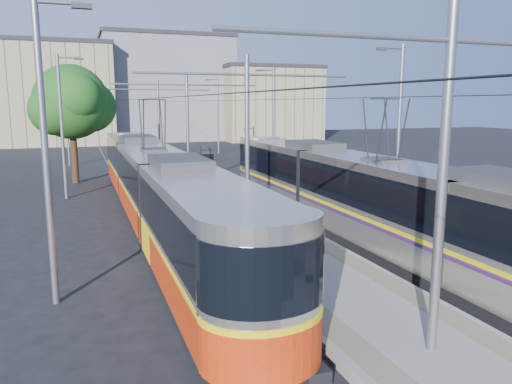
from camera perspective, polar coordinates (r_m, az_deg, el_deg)
name	(u,v)px	position (r m, az deg, el deg)	size (l,w,h in m)	color
ground	(337,294)	(14.63, 9.28, -11.45)	(160.00, 160.00, 0.00)	black
platform	(200,191)	(30.09, -6.47, 0.10)	(4.00, 50.00, 0.30)	gray
tactile_strip_left	(175,190)	(29.77, -9.19, 0.23)	(0.70, 50.00, 0.01)	gray
tactile_strip_right	(223,187)	(30.41, -3.82, 0.55)	(0.70, 50.00, 0.01)	gray
rails	(200,193)	(30.11, -6.47, -0.15)	(8.71, 70.00, 0.03)	gray
track_arrow	(252,368)	(10.80, -0.41, -19.51)	(1.20, 5.00, 0.01)	silver
tram_left	(155,187)	(22.51, -11.47, 0.61)	(2.43, 29.18, 5.50)	black
tram_right	(381,200)	(18.73, 14.11, -0.92)	(2.43, 27.84, 5.50)	black
catenary	(210,119)	(26.88, -5.25, 8.32)	(9.20, 70.00, 7.00)	slate
street_lamps	(184,121)	(33.56, -8.19, 8.02)	(15.18, 38.22, 8.00)	slate
shelter	(207,166)	(29.95, -5.62, 2.97)	(0.90, 1.27, 2.57)	black
tree	(76,103)	(35.95, -19.86, 9.50)	(5.43, 5.02, 7.89)	#382314
building_left	(49,94)	(71.96, -22.62, 10.31)	(16.32, 12.24, 13.09)	gray
building_centre	(165,89)	(76.95, -10.32, 11.54)	(18.36, 14.28, 14.96)	slate
building_right	(267,103)	(74.79, 1.32, 10.12)	(14.28, 10.20, 10.71)	gray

